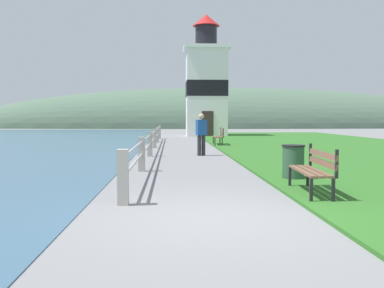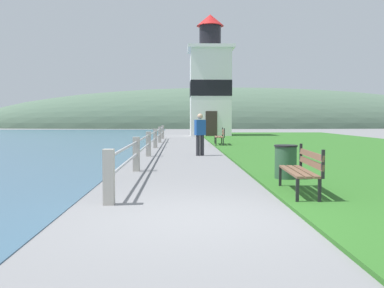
# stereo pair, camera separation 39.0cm
# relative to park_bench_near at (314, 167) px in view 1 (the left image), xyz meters

# --- Properties ---
(ground_plane) EXTENTS (160.00, 160.00, 0.00)m
(ground_plane) POSITION_rel_park_bench_near_xyz_m (-2.06, -1.69, -0.54)
(ground_plane) COLOR slate
(grass_verge) EXTENTS (12.00, 42.09, 0.06)m
(grass_verge) POSITION_rel_park_bench_near_xyz_m (5.48, 12.34, -0.51)
(grass_verge) COLOR #2D6623
(grass_verge) RESTS_ON ground_plane
(seawall_railing) EXTENTS (0.18, 23.03, 0.94)m
(seawall_railing) POSITION_rel_park_bench_near_xyz_m (-3.50, 10.74, 0.01)
(seawall_railing) COLOR #A8A399
(seawall_railing) RESTS_ON ground_plane
(park_bench_near) EXTENTS (0.58, 1.76, 0.94)m
(park_bench_near) POSITION_rel_park_bench_near_xyz_m (0.00, 0.00, 0.00)
(park_bench_near) COLOR brown
(park_bench_near) RESTS_ON ground_plane
(park_bench_midway) EXTENTS (0.56, 1.82, 0.94)m
(park_bench_midway) POSITION_rel_park_bench_near_xyz_m (-0.14, 14.67, 0.00)
(park_bench_midway) COLOR brown
(park_bench_midway) RESTS_ON ground_plane
(lighthouse) EXTENTS (3.66, 3.66, 9.77)m
(lighthouse) POSITION_rel_park_bench_near_xyz_m (0.15, 26.90, 3.60)
(lighthouse) COLOR white
(lighthouse) RESTS_ON ground_plane
(person_strolling) EXTENTS (0.45, 0.35, 1.64)m
(person_strolling) POSITION_rel_park_bench_near_xyz_m (-1.52, 8.70, 0.35)
(person_strolling) COLOR #28282D
(person_strolling) RESTS_ON ground_plane
(trash_bin) EXTENTS (0.54, 0.54, 0.84)m
(trash_bin) POSITION_rel_park_bench_near_xyz_m (0.16, 1.95, -0.11)
(trash_bin) COLOR #2D5138
(trash_bin) RESTS_ON ground_plane
(distant_hillside) EXTENTS (80.00, 16.00, 12.00)m
(distant_hillside) POSITION_rel_park_bench_near_xyz_m (5.94, 56.37, -0.54)
(distant_hillside) COLOR #4C6651
(distant_hillside) RESTS_ON ground_plane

